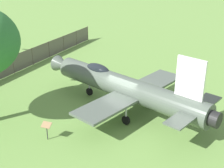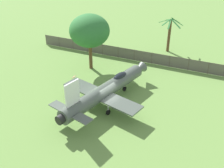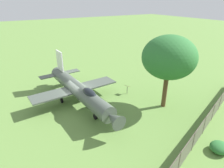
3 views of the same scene
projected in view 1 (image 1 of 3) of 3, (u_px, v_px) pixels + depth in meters
name	position (u px, v px, depth m)	size (l,w,h in m)	color
ground_plane	(126.00, 110.00, 21.94)	(200.00, 200.00, 0.00)	#668E42
display_jet	(122.00, 86.00, 21.43)	(14.46, 9.87, 5.02)	#4C564C
info_plaque	(47.00, 127.00, 18.18)	(0.71, 0.61, 1.14)	#333333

